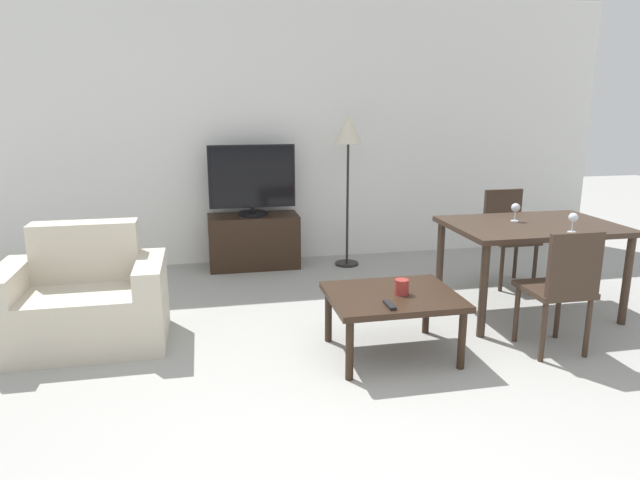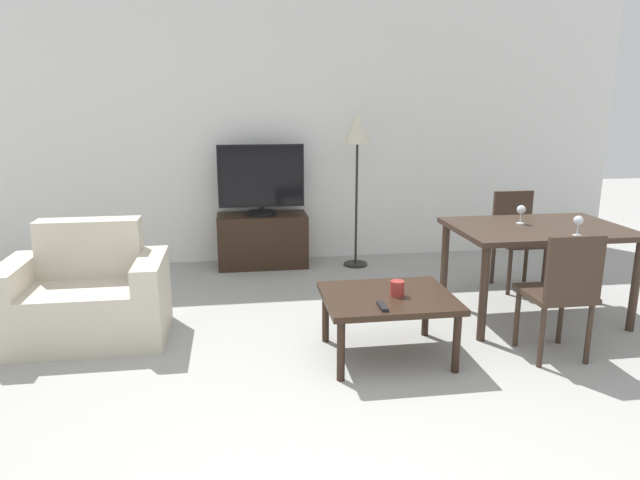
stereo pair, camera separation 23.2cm
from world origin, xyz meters
The scene contains 14 objects.
ground_plane centered at (0.00, 0.00, 0.00)m, with size 18.00×18.00×0.00m, color #9E9E99.
wall_back centered at (0.00, 3.74, 1.35)m, with size 7.44×0.06×2.70m.
armchair centered at (-1.49, 1.82, 0.29)m, with size 1.09×0.69×0.82m.
tv_stand centered at (-0.16, 3.46, 0.27)m, with size 0.90×0.41×0.54m.
tv centered at (-0.16, 3.46, 0.89)m, with size 0.85×0.30×0.70m.
coffee_table centered at (0.54, 1.21, 0.38)m, with size 0.84×0.70×0.43m.
dining_table centered at (1.85, 1.73, 0.64)m, with size 1.28×0.88×0.73m.
dining_chair_near centered at (1.62, 0.99, 0.48)m, with size 0.40×0.40×0.86m.
dining_chair_far centered at (2.07, 2.48, 0.48)m, with size 0.40×0.40×0.86m.
floor_lamp centered at (0.78, 3.33, 1.30)m, with size 0.28×0.28×1.54m.
remote_primary centered at (0.44, 0.98, 0.44)m, with size 0.04×0.15×0.02m.
cup_white_near centered at (0.59, 1.18, 0.48)m, with size 0.09×0.09×0.10m.
wine_glass_left centered at (1.95, 1.39, 0.83)m, with size 0.07×0.07×0.15m.
wine_glass_center centered at (1.75, 1.83, 0.83)m, with size 0.07×0.07×0.15m.
Camera 1 is at (-0.65, -2.16, 1.66)m, focal length 32.00 mm.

